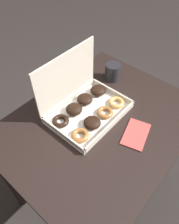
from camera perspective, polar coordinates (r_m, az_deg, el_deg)
ground_plane at (r=1.74m, az=1.81°, el=-18.81°), size 8.00×8.00×0.00m
dining_table at (r=1.18m, az=2.55°, el=-6.54°), size 0.96×0.75×0.78m
donut_box at (r=1.08m, az=-1.43°, el=2.37°), size 0.39×0.28×0.29m
coffee_mug at (r=1.28m, az=6.08°, el=10.48°), size 0.09×0.09×0.10m
paper_napkin at (r=1.04m, az=12.02°, el=-5.66°), size 0.19×0.14×0.01m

